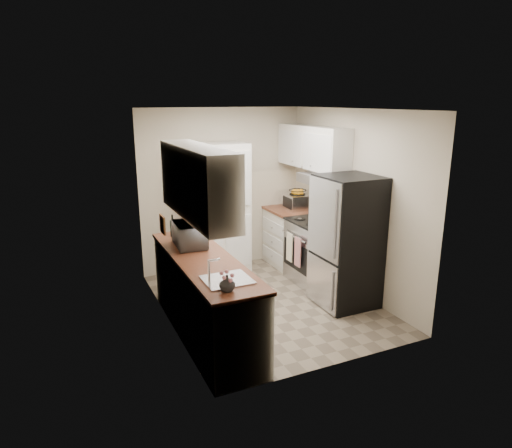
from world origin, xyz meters
The scene contains 16 objects.
ground centered at (0.00, 0.00, 0.00)m, with size 3.20×3.20×0.00m, color #7A6B56.
room_shell centered at (-0.02, -0.01, 1.63)m, with size 2.64×3.24×2.52m.
pantry_cabinet centered at (-0.20, 1.32, 1.00)m, with size 0.90×0.55×2.00m, color silver.
base_cabinet_left centered at (-0.99, -0.43, 0.44)m, with size 0.60×2.30×0.88m, color silver.
countertop_left centered at (-0.99, -0.43, 0.90)m, with size 0.63×2.33×0.04m, color brown.
base_cabinet_right centered at (0.99, 1.19, 0.44)m, with size 0.60×0.80×0.88m, color silver.
countertop_right centered at (0.99, 1.19, 0.90)m, with size 0.63×0.83×0.04m, color brown.
electric_range centered at (0.97, 0.39, 0.48)m, with size 0.71×0.78×1.13m.
refrigerator centered at (0.94, -0.41, 0.85)m, with size 0.70×0.72×1.70m, color #B7B7BC.
microwave centered at (-1.00, 0.04, 1.06)m, with size 0.51×0.35×0.28m, color #A3A4A7.
wine_bottle centered at (-1.09, 0.52, 1.05)m, with size 0.07×0.07×0.26m, color black.
flower_vase centered at (-1.08, -1.39, 1.00)m, with size 0.15×0.15×0.16m, color silver.
cutting_board centered at (-0.82, 0.65, 1.09)m, with size 0.02×0.26×0.33m, color #3E9141.
toaster_oven centered at (1.09, 1.18, 1.04)m, with size 0.32×0.41×0.24m, color silver.
fruit_basket centered at (1.10, 1.17, 1.22)m, with size 0.28×0.28×0.12m, color orange, non-canonical shape.
kitchen_mat centered at (-0.03, 0.61, 0.01)m, with size 0.44×0.71×0.01m, color tan.
Camera 1 is at (-2.44, -5.00, 2.61)m, focal length 32.00 mm.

